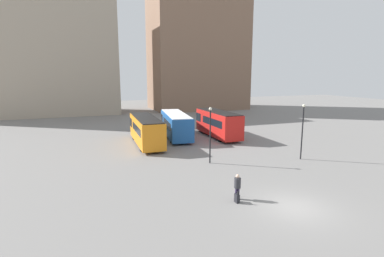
{
  "coord_description": "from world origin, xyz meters",
  "views": [
    {
      "loc": [
        -11.55,
        -13.47,
        7.76
      ],
      "look_at": [
        -0.33,
        16.3,
        2.06
      ],
      "focal_mm": 28.0,
      "sensor_mm": 36.0,
      "label": 1
    }
  ],
  "objects_px": {
    "suitcase": "(237,198)",
    "lamp_post_0": "(210,130)",
    "lamp_post_1": "(303,127)",
    "bus_1": "(176,124)",
    "traveler": "(237,184)",
    "bus_2": "(218,123)",
    "bus_0": "(146,130)"
  },
  "relations": [
    {
      "from": "bus_0",
      "to": "lamp_post_1",
      "type": "height_order",
      "value": "lamp_post_1"
    },
    {
      "from": "bus_0",
      "to": "bus_1",
      "type": "distance_m",
      "value": 5.14
    },
    {
      "from": "suitcase",
      "to": "lamp_post_1",
      "type": "relative_size",
      "value": 0.15
    },
    {
      "from": "bus_0",
      "to": "lamp_post_1",
      "type": "xyz_separation_m",
      "value": [
        12.2,
        -11.14,
        1.39
      ]
    },
    {
      "from": "lamp_post_0",
      "to": "lamp_post_1",
      "type": "xyz_separation_m",
      "value": [
        8.46,
        -1.83,
        0.08
      ]
    },
    {
      "from": "bus_2",
      "to": "suitcase",
      "type": "xyz_separation_m",
      "value": [
        -7.53,
        -18.57,
        -1.49
      ]
    },
    {
      "from": "bus_2",
      "to": "lamp_post_0",
      "type": "relative_size",
      "value": 1.81
    },
    {
      "from": "bus_1",
      "to": "lamp_post_1",
      "type": "height_order",
      "value": "lamp_post_1"
    },
    {
      "from": "bus_2",
      "to": "traveler",
      "type": "height_order",
      "value": "bus_2"
    },
    {
      "from": "bus_0",
      "to": "bus_2",
      "type": "distance_m",
      "value": 9.46
    },
    {
      "from": "bus_0",
      "to": "lamp_post_0",
      "type": "relative_size",
      "value": 1.96
    },
    {
      "from": "suitcase",
      "to": "lamp_post_1",
      "type": "xyz_separation_m",
      "value": [
        10.31,
        6.43,
        2.79
      ]
    },
    {
      "from": "traveler",
      "to": "lamp_post_0",
      "type": "xyz_separation_m",
      "value": [
        1.59,
        7.82,
        2.02
      ]
    },
    {
      "from": "bus_0",
      "to": "lamp_post_1",
      "type": "distance_m",
      "value": 16.58
    },
    {
      "from": "lamp_post_1",
      "to": "bus_1",
      "type": "bearing_deg",
      "value": 119.49
    },
    {
      "from": "bus_0",
      "to": "lamp_post_1",
      "type": "relative_size",
      "value": 1.91
    },
    {
      "from": "suitcase",
      "to": "lamp_post_0",
      "type": "bearing_deg",
      "value": -11.5
    },
    {
      "from": "lamp_post_1",
      "to": "bus_0",
      "type": "bearing_deg",
      "value": 137.59
    },
    {
      "from": "lamp_post_0",
      "to": "bus_1",
      "type": "bearing_deg",
      "value": 87.01
    },
    {
      "from": "bus_2",
      "to": "bus_1",
      "type": "bearing_deg",
      "value": 71.88
    },
    {
      "from": "bus_1",
      "to": "lamp_post_1",
      "type": "distance_m",
      "value": 15.98
    },
    {
      "from": "bus_1",
      "to": "lamp_post_1",
      "type": "relative_size",
      "value": 1.99
    },
    {
      "from": "lamp_post_0",
      "to": "traveler",
      "type": "bearing_deg",
      "value": -101.53
    },
    {
      "from": "bus_1",
      "to": "bus_2",
      "type": "height_order",
      "value": "bus_2"
    },
    {
      "from": "traveler",
      "to": "lamp_post_1",
      "type": "xyz_separation_m",
      "value": [
        10.05,
        5.99,
        2.09
      ]
    },
    {
      "from": "bus_0",
      "to": "suitcase",
      "type": "height_order",
      "value": "bus_0"
    },
    {
      "from": "traveler",
      "to": "lamp_post_1",
      "type": "height_order",
      "value": "lamp_post_1"
    },
    {
      "from": "traveler",
      "to": "bus_2",
      "type": "bearing_deg",
      "value": -20.71
    },
    {
      "from": "bus_2",
      "to": "traveler",
      "type": "xyz_separation_m",
      "value": [
        -7.27,
        -18.12,
        -0.79
      ]
    },
    {
      "from": "traveler",
      "to": "suitcase",
      "type": "xyz_separation_m",
      "value": [
        -0.26,
        -0.45,
        -0.7
      ]
    },
    {
      "from": "lamp_post_1",
      "to": "lamp_post_0",
      "type": "bearing_deg",
      "value": 167.79
    },
    {
      "from": "lamp_post_0",
      "to": "suitcase",
      "type": "bearing_deg",
      "value": -102.64
    }
  ]
}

